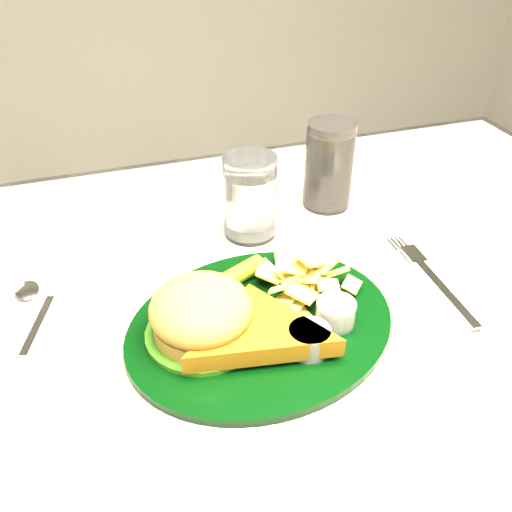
{
  "coord_description": "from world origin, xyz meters",
  "views": [
    {
      "loc": [
        -0.18,
        -0.5,
        1.18
      ],
      "look_at": [
        -0.01,
        0.02,
        0.8
      ],
      "focal_mm": 40.0,
      "sensor_mm": 36.0,
      "label": 1
    }
  ],
  "objects_px": {
    "dinner_plate": "(261,304)",
    "fork_napkin": "(442,289)",
    "table": "(266,482)",
    "cola_glass": "(329,165)",
    "water_glass": "(250,197)"
  },
  "relations": [
    {
      "from": "table",
      "to": "cola_glass",
      "type": "height_order",
      "value": "cola_glass"
    },
    {
      "from": "cola_glass",
      "to": "fork_napkin",
      "type": "xyz_separation_m",
      "value": [
        0.04,
        -0.24,
        -0.06
      ]
    },
    {
      "from": "dinner_plate",
      "to": "water_glass",
      "type": "bearing_deg",
      "value": 60.0
    },
    {
      "from": "cola_glass",
      "to": "fork_napkin",
      "type": "relative_size",
      "value": 0.77
    },
    {
      "from": "dinner_plate",
      "to": "fork_napkin",
      "type": "xyz_separation_m",
      "value": [
        0.23,
        -0.01,
        -0.03
      ]
    },
    {
      "from": "dinner_plate",
      "to": "cola_glass",
      "type": "xyz_separation_m",
      "value": [
        0.18,
        0.23,
        0.03
      ]
    },
    {
      "from": "water_glass",
      "to": "dinner_plate",
      "type": "bearing_deg",
      "value": -104.49
    },
    {
      "from": "dinner_plate",
      "to": "table",
      "type": "bearing_deg",
      "value": 46.1
    },
    {
      "from": "dinner_plate",
      "to": "water_glass",
      "type": "height_order",
      "value": "water_glass"
    },
    {
      "from": "table",
      "to": "water_glass",
      "type": "relative_size",
      "value": 10.35
    },
    {
      "from": "table",
      "to": "water_glass",
      "type": "bearing_deg",
      "value": 80.7
    },
    {
      "from": "table",
      "to": "dinner_plate",
      "type": "height_order",
      "value": "dinner_plate"
    },
    {
      "from": "dinner_plate",
      "to": "fork_napkin",
      "type": "relative_size",
      "value": 1.84
    },
    {
      "from": "water_glass",
      "to": "cola_glass",
      "type": "height_order",
      "value": "cola_glass"
    },
    {
      "from": "water_glass",
      "to": "fork_napkin",
      "type": "xyz_separation_m",
      "value": [
        0.18,
        -0.2,
        -0.05
      ]
    }
  ]
}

